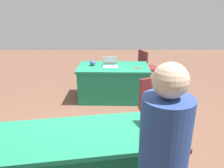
{
  "coord_description": "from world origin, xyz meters",
  "views": [
    {
      "loc": [
        -0.01,
        3.14,
        2.06
      ],
      "look_at": [
        -0.02,
        -0.01,
        0.9
      ],
      "focal_mm": 34.77,
      "sensor_mm": 36.0,
      "label": 1
    }
  ],
  "objects_px": {
    "chair_aisle": "(147,66)",
    "scissors_red": "(138,68)",
    "chair_tucked_right": "(160,142)",
    "chair_tucked_left": "(155,104)",
    "yarn_ball": "(93,63)",
    "person_attendee_standing": "(162,167)",
    "laptop_silver": "(110,65)",
    "table_mid_right": "(79,163)",
    "table_foreground": "(113,82)"
  },
  "relations": [
    {
      "from": "chair_aisle",
      "to": "scissors_red",
      "type": "distance_m",
      "value": 0.98
    },
    {
      "from": "chair_tucked_right",
      "to": "scissors_red",
      "type": "relative_size",
      "value": 5.43
    },
    {
      "from": "chair_tucked_left",
      "to": "yarn_ball",
      "type": "relative_size",
      "value": 7.7
    },
    {
      "from": "chair_tucked_left",
      "to": "scissors_red",
      "type": "distance_m",
      "value": 1.38
    },
    {
      "from": "chair_tucked_left",
      "to": "person_attendee_standing",
      "type": "relative_size",
      "value": 0.55
    },
    {
      "from": "laptop_silver",
      "to": "yarn_ball",
      "type": "xyz_separation_m",
      "value": [
        0.4,
        -0.08,
        0.02
      ]
    },
    {
      "from": "yarn_ball",
      "to": "chair_tucked_left",
      "type": "bearing_deg",
      "value": 125.46
    },
    {
      "from": "person_attendee_standing",
      "to": "chair_tucked_right",
      "type": "bearing_deg",
      "value": -10.33
    },
    {
      "from": "chair_tucked_left",
      "to": "chair_aisle",
      "type": "bearing_deg",
      "value": -117.21
    },
    {
      "from": "table_mid_right",
      "to": "laptop_silver",
      "type": "bearing_deg",
      "value": -97.34
    },
    {
      "from": "table_mid_right",
      "to": "person_attendee_standing",
      "type": "distance_m",
      "value": 1.18
    },
    {
      "from": "table_mid_right",
      "to": "chair_tucked_right",
      "type": "xyz_separation_m",
      "value": [
        -0.92,
        -0.13,
        0.18
      ]
    },
    {
      "from": "scissors_red",
      "to": "table_foreground",
      "type": "bearing_deg",
      "value": -155.16
    },
    {
      "from": "chair_aisle",
      "to": "laptop_silver",
      "type": "distance_m",
      "value": 1.23
    },
    {
      "from": "table_mid_right",
      "to": "yarn_ball",
      "type": "distance_m",
      "value": 2.78
    },
    {
      "from": "table_foreground",
      "to": "chair_aisle",
      "type": "distance_m",
      "value": 1.16
    },
    {
      "from": "table_foreground",
      "to": "table_mid_right",
      "type": "xyz_separation_m",
      "value": [
        0.41,
        2.68,
        0.0
      ]
    },
    {
      "from": "yarn_ball",
      "to": "laptop_silver",
      "type": "bearing_deg",
      "value": 169.14
    },
    {
      "from": "table_foreground",
      "to": "chair_tucked_left",
      "type": "relative_size",
      "value": 1.66
    },
    {
      "from": "person_attendee_standing",
      "to": "laptop_silver",
      "type": "bearing_deg",
      "value": 8.78
    },
    {
      "from": "table_mid_right",
      "to": "person_attendee_standing",
      "type": "height_order",
      "value": "person_attendee_standing"
    },
    {
      "from": "chair_tucked_right",
      "to": "person_attendee_standing",
      "type": "height_order",
      "value": "person_attendee_standing"
    },
    {
      "from": "chair_tucked_left",
      "to": "chair_tucked_right",
      "type": "xyz_separation_m",
      "value": [
        0.14,
        1.04,
        0.02
      ]
    },
    {
      "from": "chair_tucked_right",
      "to": "yarn_ball",
      "type": "distance_m",
      "value": 2.8
    },
    {
      "from": "chair_tucked_left",
      "to": "yarn_ball",
      "type": "distance_m",
      "value": 1.94
    },
    {
      "from": "chair_tucked_right",
      "to": "yarn_ball",
      "type": "height_order",
      "value": "chair_tucked_right"
    },
    {
      "from": "table_mid_right",
      "to": "chair_tucked_left",
      "type": "xyz_separation_m",
      "value": [
        -1.06,
        -1.18,
        0.17
      ]
    },
    {
      "from": "table_mid_right",
      "to": "chair_tucked_right",
      "type": "relative_size",
      "value": 1.96
    },
    {
      "from": "table_foreground",
      "to": "scissors_red",
      "type": "bearing_deg",
      "value": 164.33
    },
    {
      "from": "chair_aisle",
      "to": "person_attendee_standing",
      "type": "distance_m",
      "value": 4.22
    },
    {
      "from": "chair_tucked_right",
      "to": "chair_tucked_left",
      "type": "bearing_deg",
      "value": 148.66
    },
    {
      "from": "person_attendee_standing",
      "to": "yarn_ball",
      "type": "distance_m",
      "value": 3.56
    },
    {
      "from": "table_foreground",
      "to": "person_attendee_standing",
      "type": "relative_size",
      "value": 0.92
    },
    {
      "from": "chair_tucked_left",
      "to": "chair_aisle",
      "type": "relative_size",
      "value": 0.99
    },
    {
      "from": "chair_tucked_right",
      "to": "laptop_silver",
      "type": "distance_m",
      "value": 2.61
    },
    {
      "from": "chair_aisle",
      "to": "chair_tucked_left",
      "type": "bearing_deg",
      "value": -27.92
    },
    {
      "from": "table_foreground",
      "to": "table_mid_right",
      "type": "distance_m",
      "value": 2.71
    },
    {
      "from": "table_foreground",
      "to": "person_attendee_standing",
      "type": "xyz_separation_m",
      "value": [
        -0.31,
        3.42,
        0.59
      ]
    },
    {
      "from": "table_mid_right",
      "to": "scissors_red",
      "type": "bearing_deg",
      "value": -110.36
    },
    {
      "from": "laptop_silver",
      "to": "person_attendee_standing",
      "type": "bearing_deg",
      "value": 93.07
    },
    {
      "from": "chair_tucked_right",
      "to": "laptop_silver",
      "type": "bearing_deg",
      "value": 169.27
    },
    {
      "from": "laptop_silver",
      "to": "scissors_red",
      "type": "bearing_deg",
      "value": 164.33
    },
    {
      "from": "person_attendee_standing",
      "to": "yarn_ball",
      "type": "relative_size",
      "value": 13.95
    },
    {
      "from": "chair_tucked_left",
      "to": "yarn_ball",
      "type": "xyz_separation_m",
      "value": [
        1.11,
        -1.56,
        0.28
      ]
    },
    {
      "from": "table_mid_right",
      "to": "person_attendee_standing",
      "type": "xyz_separation_m",
      "value": [
        -0.72,
        0.73,
        0.59
      ]
    },
    {
      "from": "chair_tucked_left",
      "to": "scissors_red",
      "type": "height_order",
      "value": "chair_tucked_left"
    },
    {
      "from": "table_foreground",
      "to": "chair_tucked_right",
      "type": "height_order",
      "value": "chair_tucked_right"
    },
    {
      "from": "table_foreground",
      "to": "chair_tucked_left",
      "type": "distance_m",
      "value": 1.65
    },
    {
      "from": "laptop_silver",
      "to": "chair_tucked_right",
      "type": "bearing_deg",
      "value": 99.5
    },
    {
      "from": "table_mid_right",
      "to": "chair_aisle",
      "type": "bearing_deg",
      "value": -110.5
    }
  ]
}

